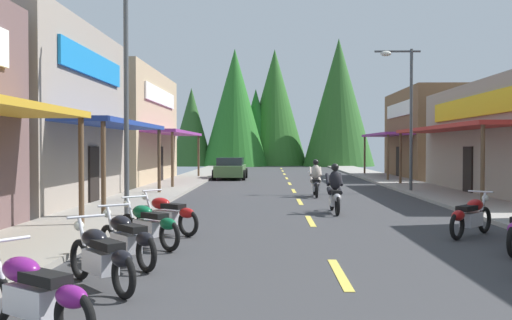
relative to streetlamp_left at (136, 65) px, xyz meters
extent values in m
cube|color=#38383A|center=(4.97, 9.52, -4.47)|extent=(9.71, 80.92, 0.10)
cube|color=gray|center=(-1.22, 9.52, -4.36)|extent=(2.66, 80.92, 0.12)
cube|color=#9E9991|center=(11.16, 9.52, -4.36)|extent=(2.66, 80.92, 0.12)
cube|color=#E0C64C|center=(4.97, -7.17, -4.41)|extent=(0.16, 2.40, 0.01)
cube|color=#E0C64C|center=(4.97, -0.33, -4.41)|extent=(0.16, 2.40, 0.01)
cube|color=#E0C64C|center=(4.97, 5.43, -4.41)|extent=(0.16, 2.40, 0.01)
cube|color=#E0C64C|center=(4.97, 10.92, -4.41)|extent=(0.16, 2.40, 0.01)
cube|color=#E0C64C|center=(4.97, 16.40, -4.41)|extent=(0.16, 2.40, 0.01)
cube|color=#E0C64C|center=(4.97, 22.05, -4.41)|extent=(0.16, 2.40, 0.01)
cube|color=#E0C64C|center=(4.97, 27.99, -4.41)|extent=(0.16, 2.40, 0.01)
cube|color=#E0C64C|center=(4.97, 33.75, -4.41)|extent=(0.16, 2.40, 0.01)
cube|color=#E0C64C|center=(4.97, 39.40, -4.41)|extent=(0.16, 2.40, 0.01)
cylinder|color=brown|center=(-0.95, -2.00, -3.01)|extent=(0.14, 0.14, 2.82)
cube|color=navy|center=(-1.65, 4.24, -1.52)|extent=(1.80, 8.92, 0.16)
cylinder|color=brown|center=(-0.95, -0.02, -3.01)|extent=(0.14, 0.14, 2.82)
cylinder|color=brown|center=(-0.95, 8.49, -3.01)|extent=(0.14, 0.14, 2.82)
cube|color=#197FCC|center=(-2.49, 4.24, 0.61)|extent=(0.10, 6.93, 0.90)
cube|color=black|center=(-2.51, 4.24, -3.37)|extent=(0.08, 1.10, 2.10)
cube|color=tan|center=(-6.38, 17.31, -1.21)|extent=(7.67, 12.30, 6.41)
cube|color=#8C338C|center=(-1.65, 17.31, -1.52)|extent=(1.80, 11.07, 0.16)
cylinder|color=brown|center=(-0.95, 11.98, -3.01)|extent=(0.14, 0.14, 2.82)
cylinder|color=brown|center=(-0.95, 22.64, -3.01)|extent=(0.14, 0.14, 2.82)
cube|color=white|center=(-2.49, 17.31, 0.59)|extent=(0.10, 8.61, 0.90)
cube|color=black|center=(-2.51, 17.31, -3.37)|extent=(0.08, 1.10, 2.10)
cube|color=#B72D28|center=(11.59, 8.93, -1.52)|extent=(1.80, 12.57, 0.16)
cylinder|color=brown|center=(10.89, 2.84, -3.01)|extent=(0.14, 0.14, 2.82)
cylinder|color=brown|center=(10.89, 15.01, -3.01)|extent=(0.14, 0.14, 2.82)
cube|color=yellow|center=(12.43, 8.93, -0.62)|extent=(0.10, 9.78, 0.90)
cube|color=black|center=(12.45, 8.93, -3.37)|extent=(0.08, 1.10, 2.10)
cube|color=brown|center=(16.92, 22.62, -1.50)|extent=(8.87, 9.92, 5.83)
cube|color=#8C338C|center=(11.59, 22.62, -1.52)|extent=(1.80, 8.92, 0.16)
cylinder|color=brown|center=(10.89, 18.35, -3.01)|extent=(0.14, 0.14, 2.82)
cylinder|color=brown|center=(10.89, 26.88, -3.01)|extent=(0.14, 0.14, 2.82)
cube|color=white|center=(12.43, 22.62, 0.13)|extent=(0.10, 6.94, 0.90)
cube|color=black|center=(12.45, 22.62, -3.37)|extent=(0.08, 1.10, 2.10)
cylinder|color=#474C51|center=(-0.28, 0.00, -0.97)|extent=(0.14, 0.14, 6.90)
cylinder|color=#474C51|center=(10.22, 9.91, -1.17)|extent=(0.14, 0.14, 6.49)
cylinder|color=#474C51|center=(9.59, 9.91, 1.98)|extent=(2.06, 0.10, 0.10)
ellipsoid|color=silver|center=(9.07, 9.91, 1.88)|extent=(0.50, 0.30, 0.24)
torus|color=black|center=(9.02, -2.50, -4.10)|extent=(0.51, 0.54, 0.64)
torus|color=black|center=(8.01, -3.61, -4.10)|extent=(0.51, 0.54, 0.64)
cube|color=silver|center=(8.51, -3.06, -4.02)|extent=(0.68, 0.71, 0.32)
ellipsoid|color=#A51414|center=(8.65, -2.91, -3.70)|extent=(0.61, 0.63, 0.28)
cube|color=black|center=(8.34, -3.24, -3.74)|extent=(0.61, 0.63, 0.12)
ellipsoid|color=#A51414|center=(8.04, -3.57, -3.87)|extent=(0.47, 0.49, 0.24)
cylinder|color=silver|center=(8.93, -2.60, -3.77)|extent=(0.29, 0.31, 0.71)
cylinder|color=silver|center=(8.85, -2.69, -3.40)|extent=(0.47, 0.43, 0.04)
sphere|color=white|center=(9.04, -2.48, -3.57)|extent=(0.16, 0.16, 0.16)
torus|color=black|center=(1.83, -10.85, -4.10)|extent=(0.58, 0.45, 0.64)
cube|color=silver|center=(1.22, -10.42, -4.02)|extent=(0.73, 0.63, 0.32)
ellipsoid|color=#721972|center=(1.05, -10.30, -3.70)|extent=(0.64, 0.58, 0.28)
cube|color=black|center=(1.42, -10.56, -3.74)|extent=(0.65, 0.57, 0.12)
ellipsoid|color=#721972|center=(1.79, -10.82, -3.87)|extent=(0.50, 0.45, 0.24)
cylinder|color=silver|center=(0.71, -10.06, -3.77)|extent=(0.34, 0.26, 0.71)
cylinder|color=silver|center=(0.80, -10.13, -3.40)|extent=(0.38, 0.52, 0.04)
torus|color=black|center=(0.85, -7.67, -4.10)|extent=(0.49, 0.55, 0.64)
torus|color=black|center=(1.82, -8.81, -4.10)|extent=(0.49, 0.55, 0.64)
cube|color=silver|center=(1.34, -8.24, -4.02)|extent=(0.67, 0.71, 0.32)
ellipsoid|color=black|center=(1.21, -8.09, -3.70)|extent=(0.61, 0.63, 0.28)
cube|color=black|center=(1.50, -8.43, -3.74)|extent=(0.60, 0.64, 0.12)
ellipsoid|color=black|center=(1.79, -8.77, -3.87)|extent=(0.47, 0.49, 0.24)
cylinder|color=silver|center=(0.94, -7.77, -3.77)|extent=(0.29, 0.32, 0.71)
cylinder|color=silver|center=(1.01, -7.86, -3.40)|extent=(0.48, 0.42, 0.04)
sphere|color=white|center=(0.83, -7.64, -3.57)|extent=(0.16, 0.16, 0.16)
torus|color=black|center=(0.82, -5.95, -4.10)|extent=(0.49, 0.56, 0.64)
torus|color=black|center=(1.78, -7.11, -4.10)|extent=(0.49, 0.56, 0.64)
cube|color=silver|center=(1.30, -6.53, -4.02)|extent=(0.66, 0.72, 0.32)
ellipsoid|color=black|center=(1.17, -6.38, -3.70)|extent=(0.60, 0.64, 0.28)
cube|color=black|center=(1.46, -6.72, -3.74)|extent=(0.60, 0.64, 0.12)
ellipsoid|color=black|center=(1.74, -7.07, -3.87)|extent=(0.47, 0.49, 0.24)
cylinder|color=silver|center=(0.90, -6.05, -3.77)|extent=(0.28, 0.32, 0.71)
cylinder|color=silver|center=(0.98, -6.15, -3.40)|extent=(0.49, 0.41, 0.04)
sphere|color=white|center=(0.80, -5.93, -3.57)|extent=(0.16, 0.16, 0.16)
torus|color=black|center=(0.75, -4.14, -4.10)|extent=(0.53, 0.52, 0.64)
torus|color=black|center=(1.83, -5.17, -4.10)|extent=(0.53, 0.52, 0.64)
cube|color=silver|center=(1.29, -4.66, -4.02)|extent=(0.70, 0.69, 0.32)
ellipsoid|color=#0C5933|center=(1.15, -4.52, -3.70)|extent=(0.63, 0.62, 0.28)
cube|color=black|center=(1.47, -4.83, -3.74)|extent=(0.63, 0.62, 0.12)
ellipsoid|color=#0C5933|center=(1.80, -5.14, -3.87)|extent=(0.48, 0.48, 0.24)
cylinder|color=silver|center=(0.84, -4.23, -3.77)|extent=(0.31, 0.30, 0.71)
cylinder|color=silver|center=(0.93, -4.31, -3.40)|extent=(0.44, 0.46, 0.04)
sphere|color=white|center=(0.73, -4.12, -3.57)|extent=(0.16, 0.16, 0.16)
torus|color=black|center=(0.75, -2.32, -4.10)|extent=(0.57, 0.47, 0.64)
torus|color=black|center=(1.94, -3.24, -4.10)|extent=(0.57, 0.47, 0.64)
cube|color=silver|center=(1.34, -2.78, -4.02)|extent=(0.72, 0.65, 0.32)
ellipsoid|color=#A51414|center=(1.19, -2.65, -3.70)|extent=(0.64, 0.60, 0.28)
cube|color=black|center=(1.54, -2.93, -3.74)|extent=(0.65, 0.59, 0.12)
ellipsoid|color=#A51414|center=(1.90, -3.21, -3.87)|extent=(0.49, 0.46, 0.24)
cylinder|color=silver|center=(0.85, -2.40, -3.77)|extent=(0.33, 0.27, 0.71)
cylinder|color=silver|center=(0.95, -2.47, -3.40)|extent=(0.40, 0.50, 0.04)
sphere|color=white|center=(0.73, -2.30, -3.57)|extent=(0.16, 0.16, 0.16)
torus|color=black|center=(5.87, 2.46, -4.10)|extent=(0.10, 0.64, 0.64)
torus|color=black|center=(5.87, 0.96, -4.10)|extent=(0.10, 0.64, 0.64)
cube|color=silver|center=(5.87, 1.71, -4.02)|extent=(0.28, 0.70, 0.32)
ellipsoid|color=#99999E|center=(5.87, 1.91, -3.70)|extent=(0.32, 0.56, 0.28)
cube|color=black|center=(5.87, 1.46, -3.74)|extent=(0.28, 0.60, 0.12)
ellipsoid|color=#99999E|center=(5.87, 1.01, -3.87)|extent=(0.24, 0.44, 0.24)
cylinder|color=silver|center=(5.87, 2.33, -3.77)|extent=(0.06, 0.37, 0.71)
cylinder|color=silver|center=(5.87, 2.21, -3.40)|extent=(0.60, 0.04, 0.04)
sphere|color=white|center=(5.87, 2.49, -3.57)|extent=(0.16, 0.16, 0.16)
ellipsoid|color=black|center=(5.87, 1.56, -3.37)|extent=(0.38, 0.38, 0.64)
sphere|color=black|center=(5.87, 1.61, -2.97)|extent=(0.24, 0.24, 0.24)
cylinder|color=black|center=(5.71, 1.73, -3.72)|extent=(0.14, 0.42, 0.24)
cylinder|color=black|center=(5.66, 1.86, -3.37)|extent=(0.10, 0.51, 0.40)
cylinder|color=black|center=(6.03, 1.73, -3.72)|extent=(0.14, 0.42, 0.24)
cylinder|color=black|center=(6.08, 1.86, -3.37)|extent=(0.10, 0.51, 0.40)
torus|color=black|center=(5.76, 8.57, -4.10)|extent=(0.11, 0.64, 0.64)
torus|color=black|center=(5.74, 7.07, -4.10)|extent=(0.11, 0.64, 0.64)
cube|color=silver|center=(5.75, 7.82, -4.02)|extent=(0.29, 0.70, 0.32)
ellipsoid|color=black|center=(5.76, 8.02, -3.70)|extent=(0.33, 0.56, 0.28)
cube|color=black|center=(5.75, 7.57, -3.74)|extent=(0.29, 0.60, 0.12)
ellipsoid|color=black|center=(5.74, 7.12, -3.87)|extent=(0.25, 0.44, 0.24)
cylinder|color=silver|center=(5.76, 8.44, -3.77)|extent=(0.07, 0.37, 0.71)
cylinder|color=silver|center=(5.76, 8.32, -3.40)|extent=(0.60, 0.05, 0.04)
sphere|color=white|center=(5.76, 8.60, -3.57)|extent=(0.16, 0.16, 0.16)
ellipsoid|color=#B2A599|center=(5.75, 7.67, -3.37)|extent=(0.39, 0.39, 0.64)
sphere|color=black|center=(5.75, 7.72, -2.97)|extent=(0.24, 0.24, 0.24)
cylinder|color=#B2A599|center=(5.59, 7.84, -3.72)|extent=(0.15, 0.42, 0.24)
cylinder|color=#B2A599|center=(5.55, 7.97, -3.37)|extent=(0.11, 0.51, 0.40)
cylinder|color=#B2A599|center=(5.91, 7.83, -3.72)|extent=(0.15, 0.42, 0.24)
cylinder|color=#B2A599|center=(5.96, 7.96, -3.37)|extent=(0.11, 0.51, 0.40)
cube|color=#4C723F|center=(1.32, 21.07, -3.87)|extent=(1.84, 4.32, 0.70)
cube|color=#262D38|center=(1.31, 20.92, -3.32)|extent=(1.62, 2.22, 0.60)
cylinder|color=black|center=(0.41, 22.52, -4.09)|extent=(0.23, 0.66, 0.66)
cylinder|color=black|center=(2.25, 22.51, -4.09)|extent=(0.23, 0.66, 0.66)
cylinder|color=black|center=(0.38, 19.62, -4.09)|extent=(0.23, 0.66, 0.66)
cylinder|color=black|center=(2.22, 19.61, -4.09)|extent=(0.23, 0.66, 0.66)
cone|color=#2B5C23|center=(11.39, 47.56, 2.54)|extent=(7.79, 7.79, 13.92)
cone|color=#2A5523|center=(-4.69, 47.24, -0.16)|extent=(4.77, 4.77, 8.52)
cone|color=#256A23|center=(0.07, 46.99, 1.95)|extent=(7.14, 7.14, 12.75)
cone|color=#206523|center=(2.30, 49.19, -0.13)|extent=(4.80, 4.80, 8.58)
cone|color=#2B6223|center=(4.43, 50.09, 2.18)|extent=(7.39, 7.39, 13.19)
cone|color=#225323|center=(4.01, 52.73, 0.03)|extent=(4.99, 4.99, 8.90)
camera|label=1|loc=(3.82, -16.74, -2.33)|focal=41.20mm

